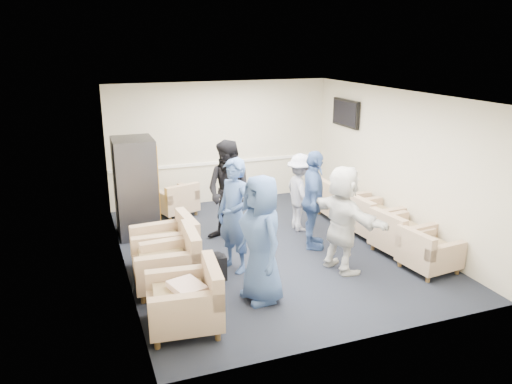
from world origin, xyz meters
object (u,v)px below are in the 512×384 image
object	(u,v)px
armchair_left_near	(189,302)
person_front_right	(343,219)
armchair_corner	(177,201)
person_back_right	(301,193)
armchair_right_near	(427,253)
vending_machine	(136,187)
armchair_right_far	(340,202)
person_mid_right	(313,200)
armchair_left_mid	(170,263)
person_mid_left	(234,216)
armchair_right_midnear	(399,236)
person_front_left	(261,239)
person_back_left	(230,192)
armchair_right_midfar	(371,219)
armchair_left_far	(169,248)

from	to	relation	value
armchair_left_near	person_front_right	distance (m)	2.83
armchair_left_near	armchair_corner	world-z (taller)	armchair_left_near
person_back_right	person_front_right	size ratio (longest dim) A/B	0.87
armchair_right_near	person_back_right	world-z (taller)	person_back_right
vending_machine	person_back_right	distance (m)	3.11
armchair_left_near	armchair_right_far	distance (m)	4.91
person_back_right	person_mid_right	world-z (taller)	person_mid_right
armchair_left_mid	person_back_right	size ratio (longest dim) A/B	0.65
vending_machine	person_mid_left	size ratio (longest dim) A/B	1.01
armchair_right_midnear	person_front_left	xyz separation A→B (m)	(-2.79, -0.66, 0.59)
armchair_right_midnear	vending_machine	world-z (taller)	vending_machine
armchair_right_midnear	person_back_left	size ratio (longest dim) A/B	0.49
vending_machine	person_back_left	size ratio (longest dim) A/B	0.98
armchair_right_near	person_mid_left	world-z (taller)	person_mid_left
person_front_left	person_back_left	size ratio (longest dim) A/B	0.97
armchair_right_near	armchair_left_near	bearing A→B (deg)	88.21
vending_machine	person_mid_right	distance (m)	3.30
person_back_right	person_mid_right	size ratio (longest dim) A/B	0.86
armchair_left_near	person_back_right	distance (m)	3.89
armchair_right_midnear	person_back_right	world-z (taller)	person_back_right
person_back_left	person_back_right	distance (m)	1.46
armchair_right_far	armchair_right_near	bearing A→B (deg)	179.94
armchair_right_midnear	person_back_left	distance (m)	3.04
armchair_left_near	armchair_left_mid	bearing A→B (deg)	-173.75
armchair_left_near	person_front_right	bearing A→B (deg)	113.44
armchair_left_near	armchair_right_near	world-z (taller)	armchair_left_near
person_mid_left	person_front_right	xyz separation A→B (m)	(1.59, -0.60, -0.05)
person_front_left	person_mid_right	bearing A→B (deg)	125.44
armchair_right_midfar	person_front_right	bearing A→B (deg)	126.53
armchair_right_midnear	armchair_corner	xyz separation A→B (m)	(-3.18, 3.31, -0.03)
armchair_corner	vending_machine	size ratio (longest dim) A/B	0.52
armchair_right_midfar	person_back_right	world-z (taller)	person_back_right
armchair_corner	person_back_right	world-z (taller)	person_back_right
armchair_right_midfar	armchair_corner	xyz separation A→B (m)	(-3.19, 2.42, -0.03)
armchair_left_mid	person_mid_right	distance (m)	2.76
person_front_left	person_front_right	xyz separation A→B (m)	(1.54, 0.45, -0.05)
armchair_left_near	person_back_right	xyz separation A→B (m)	(2.80, 2.67, 0.39)
armchair_left_mid	person_front_right	size ratio (longest dim) A/B	0.57
armchair_left_mid	armchair_right_far	distance (m)	4.28
armchair_right_midfar	person_back_right	xyz separation A→B (m)	(-1.12, 0.74, 0.42)
vending_machine	person_mid_left	xyz separation A→B (m)	(1.25, -2.12, -0.01)
armchair_right_near	armchair_corner	size ratio (longest dim) A/B	0.88
person_front_left	person_front_right	bearing A→B (deg)	98.35
armchair_left_near	person_front_right	world-z (taller)	person_front_right
armchair_right_midfar	person_mid_left	size ratio (longest dim) A/B	0.49
person_mid_right	person_back_left	bearing A→B (deg)	83.70
armchair_left_near	armchair_right_near	xyz separation A→B (m)	(3.91, 0.31, -0.06)
armchair_right_midnear	armchair_right_far	size ratio (longest dim) A/B	1.08
armchair_left_far	person_back_right	xyz separation A→B (m)	(2.72, 0.89, 0.38)
armchair_left_mid	person_back_left	size ratio (longest dim) A/B	0.53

